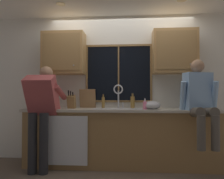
# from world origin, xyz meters

# --- Properties ---
(back_wall) EXTENTS (5.45, 0.12, 2.55)m
(back_wall) POSITION_xyz_m (0.00, 0.06, 1.27)
(back_wall) COLOR silver
(back_wall) RESTS_ON floor
(ceiling_downlight_left) EXTENTS (0.14, 0.14, 0.01)m
(ceiling_downlight_left) POSITION_xyz_m (-0.91, -0.60, 2.54)
(ceiling_downlight_left) COLOR #FFEAB2
(ceiling_downlight_right) EXTENTS (0.14, 0.14, 0.01)m
(ceiling_downlight_right) POSITION_xyz_m (0.91, -0.60, 2.54)
(ceiling_downlight_right) COLOR #FFEAB2
(window_glass) EXTENTS (1.10, 0.02, 0.95)m
(window_glass) POSITION_xyz_m (-0.05, -0.01, 1.52)
(window_glass) COLOR black
(window_frame_top) EXTENTS (1.17, 0.02, 0.04)m
(window_frame_top) POSITION_xyz_m (-0.05, -0.02, 2.02)
(window_frame_top) COLOR olive
(window_frame_bottom) EXTENTS (1.17, 0.02, 0.04)m
(window_frame_bottom) POSITION_xyz_m (-0.05, -0.02, 1.03)
(window_frame_bottom) COLOR olive
(window_frame_left) EXTENTS (0.03, 0.02, 0.95)m
(window_frame_left) POSITION_xyz_m (-0.62, -0.02, 1.52)
(window_frame_left) COLOR olive
(window_frame_right) EXTENTS (0.03, 0.02, 0.95)m
(window_frame_right) POSITION_xyz_m (0.52, -0.02, 1.52)
(window_frame_right) COLOR olive
(window_mullion_center) EXTENTS (0.02, 0.02, 0.95)m
(window_mullion_center) POSITION_xyz_m (-0.05, -0.02, 1.52)
(window_mullion_center) COLOR olive
(lower_cabinet_run) EXTENTS (3.05, 0.58, 0.88)m
(lower_cabinet_run) POSITION_xyz_m (0.00, -0.29, 0.44)
(lower_cabinet_run) COLOR #A07744
(lower_cabinet_run) RESTS_ON floor
(countertop) EXTENTS (3.11, 0.62, 0.04)m
(countertop) POSITION_xyz_m (0.00, -0.31, 0.90)
(countertop) COLOR beige
(countertop) RESTS_ON lower_cabinet_run
(dishwasher_front) EXTENTS (0.60, 0.02, 0.74)m
(dishwasher_front) POSITION_xyz_m (-0.79, -0.61, 0.46)
(dishwasher_front) COLOR white
(upper_cabinet_left) EXTENTS (0.71, 0.36, 0.72)m
(upper_cabinet_left) POSITION_xyz_m (-0.99, -0.17, 1.86)
(upper_cabinet_left) COLOR #B2844C
(upper_cabinet_right) EXTENTS (0.71, 0.36, 0.72)m
(upper_cabinet_right) POSITION_xyz_m (0.89, -0.17, 1.86)
(upper_cabinet_right) COLOR #B2844C
(sink) EXTENTS (0.80, 0.46, 0.21)m
(sink) POSITION_xyz_m (-0.05, -0.30, 0.82)
(sink) COLOR #B7B7BC
(sink) RESTS_ON lower_cabinet_run
(faucet) EXTENTS (0.18, 0.09, 0.40)m
(faucet) POSITION_xyz_m (-0.04, -0.12, 1.17)
(faucet) COLOR silver
(faucet) RESTS_ON countertop
(person_standing) EXTENTS (0.53, 0.67, 1.60)m
(person_standing) POSITION_xyz_m (-1.19, -0.64, 0.98)
(person_standing) COLOR #262628
(person_standing) RESTS_ON floor
(person_sitting_on_counter) EXTENTS (0.54, 0.64, 1.26)m
(person_sitting_on_counter) POSITION_xyz_m (1.17, -0.57, 1.10)
(person_sitting_on_counter) COLOR #595147
(person_sitting_on_counter) RESTS_ON countertop
(knife_block) EXTENTS (0.12, 0.18, 0.32)m
(knife_block) POSITION_xyz_m (-0.82, -0.30, 1.03)
(knife_block) COLOR olive
(knife_block) RESTS_ON countertop
(cutting_board) EXTENTS (0.28, 0.09, 0.33)m
(cutting_board) POSITION_xyz_m (-0.59, -0.08, 1.08)
(cutting_board) COLOR #997047
(cutting_board) RESTS_ON countertop
(mixing_bowl) EXTENTS (0.27, 0.27, 0.14)m
(mixing_bowl) POSITION_xyz_m (0.49, -0.35, 0.98)
(mixing_bowl) COLOR #B7B7BC
(mixing_bowl) RESTS_ON countertop
(soap_dispenser) EXTENTS (0.06, 0.07, 0.17)m
(soap_dispenser) POSITION_xyz_m (0.38, -0.42, 0.99)
(soap_dispenser) COLOR pink
(soap_dispenser) RESTS_ON countertop
(bottle_green_glass) EXTENTS (0.07, 0.07, 0.26)m
(bottle_green_glass) POSITION_xyz_m (0.19, -0.13, 1.03)
(bottle_green_glass) COLOR olive
(bottle_green_glass) RESTS_ON countertop
(bottle_tall_clear) EXTENTS (0.05, 0.05, 0.25)m
(bottle_tall_clear) POSITION_xyz_m (-0.31, -0.13, 1.02)
(bottle_tall_clear) COLOR olive
(bottle_tall_clear) RESTS_ON countertop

